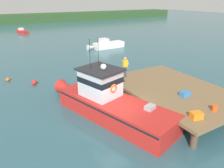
# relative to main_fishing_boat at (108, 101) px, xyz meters

# --- Properties ---
(ground_plane) EXTENTS (200.00, 200.00, 0.00)m
(ground_plane) POSITION_rel_main_fishing_boat_xyz_m (-0.04, -0.89, -1.01)
(ground_plane) COLOR #2D5660
(dock) EXTENTS (6.00, 9.00, 1.20)m
(dock) POSITION_rel_main_fishing_boat_xyz_m (4.76, -0.89, 0.07)
(dock) COLOR #4C3D2D
(dock) RESTS_ON ground
(main_fishing_boat) EXTENTS (4.74, 9.91, 4.80)m
(main_fishing_boat) POSITION_rel_main_fishing_boat_xyz_m (0.00, 0.00, 0.00)
(main_fishing_boat) COLOR red
(main_fishing_boat) RESTS_ON ground
(crate_stack_near_edge) EXTENTS (0.61, 0.45, 0.33)m
(crate_stack_near_edge) POSITION_rel_main_fishing_boat_xyz_m (4.39, -2.24, 0.36)
(crate_stack_near_edge) COLOR #3370B2
(crate_stack_near_edge) RESTS_ON dock
(crate_single_by_cleat) EXTENTS (0.69, 0.58, 0.36)m
(crate_single_by_cleat) POSITION_rel_main_fishing_boat_xyz_m (2.78, -4.45, 0.37)
(crate_single_by_cleat) COLOR orange
(crate_single_by_cleat) RESTS_ON dock
(bait_bucket) EXTENTS (0.32, 0.32, 0.34)m
(bait_bucket) POSITION_rel_main_fishing_boat_xyz_m (4.33, -4.41, 0.36)
(bait_bucket) COLOR #E04C19
(bait_bucket) RESTS_ON dock
(deckhand_by_the_boat) EXTENTS (0.36, 0.22, 1.63)m
(deckhand_by_the_boat) POSITION_rel_main_fishing_boat_xyz_m (3.02, 2.63, 1.05)
(deckhand_by_the_boat) COLOR #383842
(deckhand_by_the_boat) RESTS_ON dock
(moored_boat_outer_mooring) EXTENTS (5.88, 1.59, 1.49)m
(moored_boat_outer_mooring) POSITION_rel_main_fishing_boat_xyz_m (9.39, 17.24, -0.49)
(moored_boat_outer_mooring) COLOR white
(moored_boat_outer_mooring) RESTS_ON ground
(moored_boat_near_channel) EXTENTS (1.93, 4.27, 1.07)m
(moored_boat_near_channel) POSITION_rel_main_fishing_boat_xyz_m (0.87, 39.15, -0.64)
(moored_boat_near_channel) COLOR red
(moored_boat_near_channel) RESTS_ON ground
(mooring_buoy_outer) EXTENTS (0.44, 0.44, 0.44)m
(mooring_buoy_outer) POSITION_rel_main_fishing_boat_xyz_m (-3.02, 7.73, -0.79)
(mooring_buoy_outer) COLOR red
(mooring_buoy_outer) RESTS_ON ground
(mooring_buoy_inshore) EXTENTS (0.35, 0.35, 0.35)m
(mooring_buoy_inshore) POSITION_rel_main_fishing_boat_xyz_m (-4.92, 9.76, -0.83)
(mooring_buoy_inshore) COLOR #EA5B19
(mooring_buoy_inshore) RESTS_ON ground
(mooring_buoy_channel_marker) EXTENTS (0.42, 0.42, 0.42)m
(mooring_buoy_channel_marker) POSITION_rel_main_fishing_boat_xyz_m (7.10, 8.36, -0.80)
(mooring_buoy_channel_marker) COLOR silver
(mooring_buoy_channel_marker) RESTS_ON ground
(far_shoreline) EXTENTS (120.00, 8.00, 2.40)m
(far_shoreline) POSITION_rel_main_fishing_boat_xyz_m (-0.04, 61.11, 0.19)
(far_shoreline) COLOR #284723
(far_shoreline) RESTS_ON ground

